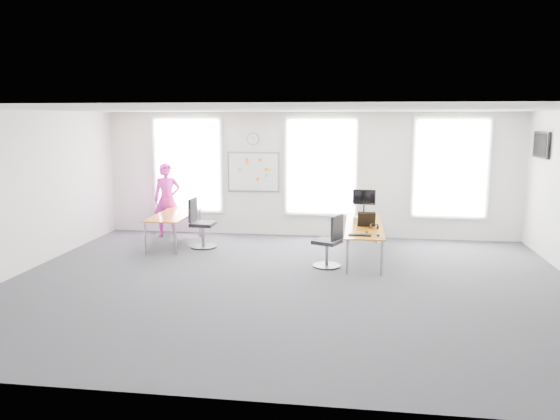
# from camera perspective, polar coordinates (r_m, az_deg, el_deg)

# --- Properties ---
(floor) EXTENTS (10.00, 10.00, 0.00)m
(floor) POSITION_cam_1_polar(r_m,az_deg,el_deg) (9.58, 0.81, -7.74)
(floor) COLOR #29292E
(floor) RESTS_ON ground
(ceiling) EXTENTS (10.00, 10.00, 0.00)m
(ceiling) POSITION_cam_1_polar(r_m,az_deg,el_deg) (9.14, 0.85, 10.50)
(ceiling) COLOR white
(ceiling) RESTS_ON ground
(wall_back) EXTENTS (10.00, 0.00, 10.00)m
(wall_back) POSITION_cam_1_polar(r_m,az_deg,el_deg) (13.19, 3.01, 3.70)
(wall_back) COLOR white
(wall_back) RESTS_ON ground
(wall_front) EXTENTS (10.00, 0.00, 10.00)m
(wall_front) POSITION_cam_1_polar(r_m,az_deg,el_deg) (5.37, -4.54, -5.07)
(wall_front) COLOR white
(wall_front) RESTS_ON ground
(wall_left) EXTENTS (0.00, 10.00, 10.00)m
(wall_left) POSITION_cam_1_polar(r_m,az_deg,el_deg) (11.04, -25.88, 1.58)
(wall_left) COLOR white
(wall_left) RESTS_ON ground
(window_left) EXTENTS (1.60, 0.06, 2.20)m
(window_left) POSITION_cam_1_polar(r_m,az_deg,el_deg) (13.73, -9.60, 4.65)
(window_left) COLOR silver
(window_left) RESTS_ON wall_back
(window_mid) EXTENTS (1.60, 0.06, 2.20)m
(window_mid) POSITION_cam_1_polar(r_m,az_deg,el_deg) (13.12, 4.31, 4.53)
(window_mid) COLOR silver
(window_mid) RESTS_ON wall_back
(window_right) EXTENTS (1.60, 0.06, 2.20)m
(window_right) POSITION_cam_1_polar(r_m,az_deg,el_deg) (13.27, 17.39, 4.18)
(window_right) COLOR silver
(window_right) RESTS_ON wall_back
(desk_right) EXTENTS (0.75, 2.80, 0.68)m
(desk_right) POSITION_cam_1_polar(r_m,az_deg,el_deg) (11.39, 8.76, -1.73)
(desk_right) COLOR #BD5F14
(desk_right) RESTS_ON ground
(desk_left) EXTENTS (0.78, 1.95, 0.71)m
(desk_left) POSITION_cam_1_polar(r_m,az_deg,el_deg) (12.58, -11.00, -0.66)
(desk_left) COLOR #BD5F14
(desk_left) RESTS_ON ground
(chair_right) EXTENTS (0.61, 0.61, 1.03)m
(chair_right) POSITION_cam_1_polar(r_m,az_deg,el_deg) (10.57, 5.22, -3.59)
(chair_right) COLOR black
(chair_right) RESTS_ON ground
(chair_left) EXTENTS (0.59, 0.59, 1.10)m
(chair_left) POSITION_cam_1_polar(r_m,az_deg,el_deg) (12.24, -8.34, -1.67)
(chair_left) COLOR black
(chair_left) RESTS_ON ground
(person) EXTENTS (0.77, 0.66, 1.78)m
(person) POSITION_cam_1_polar(r_m,az_deg,el_deg) (13.58, -11.70, 1.08)
(person) COLOR #D422AC
(person) RESTS_ON ground
(whiteboard) EXTENTS (1.20, 0.03, 0.90)m
(whiteboard) POSITION_cam_1_polar(r_m,az_deg,el_deg) (13.34, -2.80, 3.99)
(whiteboard) COLOR white
(whiteboard) RESTS_ON wall_back
(wall_clock) EXTENTS (0.30, 0.04, 0.30)m
(wall_clock) POSITION_cam_1_polar(r_m,az_deg,el_deg) (13.29, -2.83, 7.42)
(wall_clock) COLOR gray
(wall_clock) RESTS_ON wall_back
(tv) EXTENTS (0.06, 0.90, 0.55)m
(tv) POSITION_cam_1_polar(r_m,az_deg,el_deg) (12.67, 25.65, 6.16)
(tv) COLOR black
(tv) RESTS_ON wall_right
(keyboard) EXTENTS (0.45, 0.23, 0.02)m
(keyboard) POSITION_cam_1_polar(r_m,az_deg,el_deg) (10.33, 8.35, -2.58)
(keyboard) COLOR black
(keyboard) RESTS_ON desk_right
(mouse) EXTENTS (0.10, 0.13, 0.05)m
(mouse) POSITION_cam_1_polar(r_m,az_deg,el_deg) (10.30, 10.22, -2.61)
(mouse) COLOR black
(mouse) RESTS_ON desk_right
(lens_cap) EXTENTS (0.07, 0.07, 0.01)m
(lens_cap) POSITION_cam_1_polar(r_m,az_deg,el_deg) (10.64, 9.04, -2.29)
(lens_cap) COLOR black
(lens_cap) RESTS_ON desk_right
(headphones) EXTENTS (0.18, 0.09, 0.10)m
(headphones) POSITION_cam_1_polar(r_m,az_deg,el_deg) (10.97, 9.77, -1.71)
(headphones) COLOR black
(headphones) RESTS_ON desk_right
(laptop_sleeve) EXTENTS (0.36, 0.22, 0.29)m
(laptop_sleeve) POSITION_cam_1_polar(r_m,az_deg,el_deg) (11.16, 9.02, -0.99)
(laptop_sleeve) COLOR black
(laptop_sleeve) RESTS_ON desk_right
(paper_stack) EXTENTS (0.34, 0.27, 0.11)m
(paper_stack) POSITION_cam_1_polar(r_m,az_deg,el_deg) (11.64, 8.47, -0.98)
(paper_stack) COLOR beige
(paper_stack) RESTS_ON desk_right
(monitor) EXTENTS (0.52, 0.21, 0.58)m
(monitor) POSITION_cam_1_polar(r_m,az_deg,el_deg) (12.50, 8.77, 1.08)
(monitor) COLOR black
(monitor) RESTS_ON desk_right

